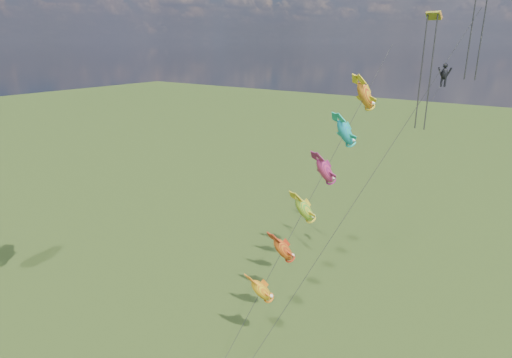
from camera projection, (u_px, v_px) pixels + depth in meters
The scene contains 3 objects.
ground at pixel (22, 323), 33.09m from camera, with size 300.00×300.00×0.00m, color #223A0E.
fish_windsock_rig at pixel (314, 191), 27.68m from camera, with size 4.68×15.33×20.57m.
parafoil_rig at pixel (443, 56), 26.21m from camera, with size 9.17×15.50×27.40m.
Camera 1 is at (31.02, -12.41, 20.77)m, focal length 30.00 mm.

